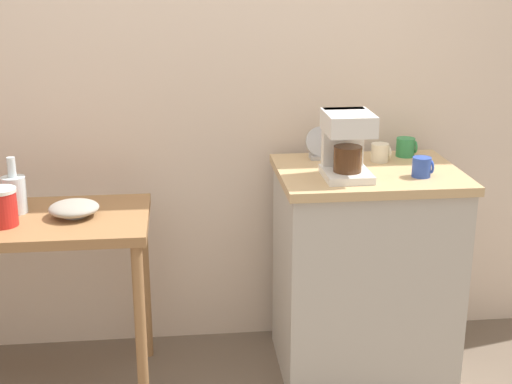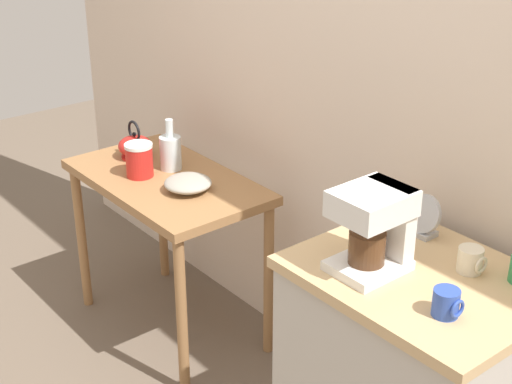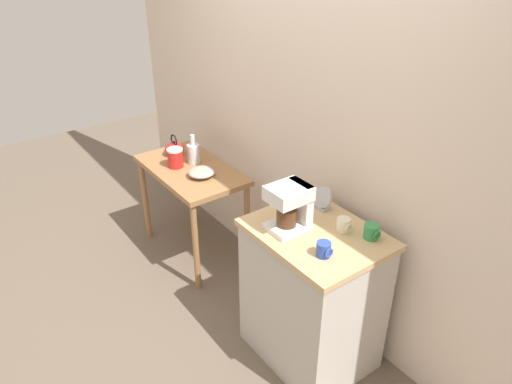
{
  "view_description": "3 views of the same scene",
  "coord_description": "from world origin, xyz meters",
  "views": [
    {
      "loc": [
        -0.13,
        -2.71,
        1.71
      ],
      "look_at": [
        0.16,
        -0.04,
        0.86
      ],
      "focal_mm": 50.85,
      "sensor_mm": 36.0,
      "label": 1
    },
    {
      "loc": [
        1.84,
        -1.56,
        2.09
      ],
      "look_at": [
        -0.09,
        0.0,
        0.93
      ],
      "focal_mm": 53.88,
      "sensor_mm": 36.0,
      "label": 2
    },
    {
      "loc": [
        2.17,
        -1.48,
        2.35
      ],
      "look_at": [
        0.13,
        0.01,
        0.94
      ],
      "focal_mm": 33.53,
      "sensor_mm": 36.0,
      "label": 3
    }
  ],
  "objects": [
    {
      "name": "mug_tall_green",
      "position": [
        0.84,
        0.25,
        0.95
      ],
      "size": [
        0.09,
        0.08,
        0.08
      ],
      "color": "#338C4C",
      "rests_on": "kitchen_counter"
    },
    {
      "name": "teakettle",
      "position": [
        -1.0,
        0.04,
        0.82
      ],
      "size": [
        0.19,
        0.15,
        0.18
      ],
      "color": "red",
      "rests_on": "wooden_table"
    },
    {
      "name": "back_wall",
      "position": [
        0.1,
        0.46,
        1.4
      ],
      "size": [
        4.4,
        0.1,
        2.8
      ],
      "primitive_type": "cube",
      "color": "beige",
      "rests_on": "ground_plane"
    },
    {
      "name": "canister_enamel",
      "position": [
        -0.81,
        -0.05,
        0.83
      ],
      "size": [
        0.12,
        0.12,
        0.15
      ],
      "color": "red",
      "rests_on": "wooden_table"
    },
    {
      "name": "coffee_maker",
      "position": [
        0.51,
        -0.03,
        1.05
      ],
      "size": [
        0.18,
        0.22,
        0.26
      ],
      "color": "white",
      "rests_on": "kitchen_counter"
    },
    {
      "name": "mug_blue",
      "position": [
        0.81,
        -0.07,
        0.94
      ],
      "size": [
        0.08,
        0.07,
        0.08
      ],
      "color": "#2D4CAD",
      "rests_on": "kitchen_counter"
    },
    {
      "name": "glass_carafe_vase",
      "position": [
        -0.79,
        0.09,
        0.84
      ],
      "size": [
        0.09,
        0.09,
        0.23
      ],
      "color": "silver",
      "rests_on": "wooden_table"
    },
    {
      "name": "kitchen_counter",
      "position": [
        0.63,
        0.06,
        0.45
      ],
      "size": [
        0.74,
        0.58,
        0.9
      ],
      "color": "#BCB7AD",
      "rests_on": "ground_plane"
    },
    {
      "name": "wooden_table",
      "position": [
        -0.73,
        0.03,
        0.66
      ],
      "size": [
        0.92,
        0.53,
        0.76
      ],
      "color": "#9E7044",
      "rests_on": "ground_plane"
    },
    {
      "name": "ground_plane",
      "position": [
        0.0,
        0.0,
        0.0
      ],
      "size": [
        8.0,
        8.0,
        0.0
      ],
      "primitive_type": "plane",
      "color": "#6B5B4C"
    },
    {
      "name": "bowl_stoneware",
      "position": [
        -0.55,
        0.02,
        0.79
      ],
      "size": [
        0.2,
        0.2,
        0.06
      ],
      "color": "#9E998C",
      "rests_on": "wooden_table"
    },
    {
      "name": "table_clock",
      "position": [
        0.46,
        0.25,
        0.97
      ],
      "size": [
        0.13,
        0.06,
        0.14
      ],
      "color": "#B2B5BA",
      "rests_on": "kitchen_counter"
    },
    {
      "name": "mug_small_cream",
      "position": [
        0.71,
        0.18,
        0.94
      ],
      "size": [
        0.08,
        0.08,
        0.08
      ],
      "color": "beige",
      "rests_on": "kitchen_counter"
    }
  ]
}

